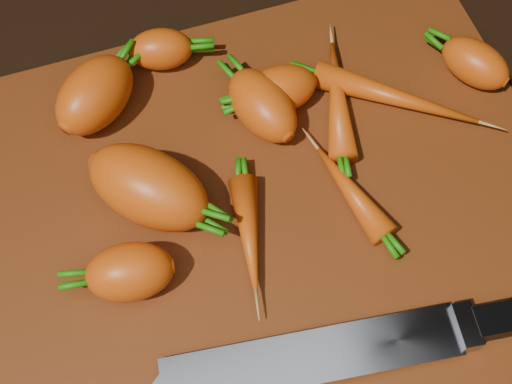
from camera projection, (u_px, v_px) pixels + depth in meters
name	position (u px, v px, depth m)	size (l,w,h in m)	color
ground	(260.00, 222.00, 0.59)	(2.00, 2.00, 0.01)	black
cutting_board	(260.00, 216.00, 0.58)	(0.50, 0.40, 0.01)	maroon
carrot_0	(95.00, 95.00, 0.59)	(0.08, 0.05, 0.05)	#CA4A0B
carrot_1	(130.00, 272.00, 0.52)	(0.07, 0.04, 0.04)	#CA4A0B
carrot_2	(148.00, 187.00, 0.55)	(0.10, 0.06, 0.06)	#CA4A0B
carrot_3	(262.00, 105.00, 0.59)	(0.08, 0.05, 0.05)	#CA4A0B
carrot_4	(279.00, 90.00, 0.60)	(0.07, 0.04, 0.04)	#CA4A0B
carrot_5	(161.00, 49.00, 0.62)	(0.06, 0.04, 0.04)	#CA4A0B
carrot_6	(475.00, 63.00, 0.62)	(0.06, 0.04, 0.04)	#CA4A0B
carrot_7	(337.00, 98.00, 0.61)	(0.12, 0.02, 0.02)	#CA4A0B
carrot_8	(396.00, 97.00, 0.61)	(0.14, 0.03, 0.03)	#CA4A0B
carrot_9	(351.00, 191.00, 0.57)	(0.09, 0.02, 0.02)	#CA4A0B
carrot_10	(249.00, 233.00, 0.55)	(0.09, 0.02, 0.02)	#CA4A0B
knife	(341.00, 351.00, 0.51)	(0.36, 0.08, 0.02)	gray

